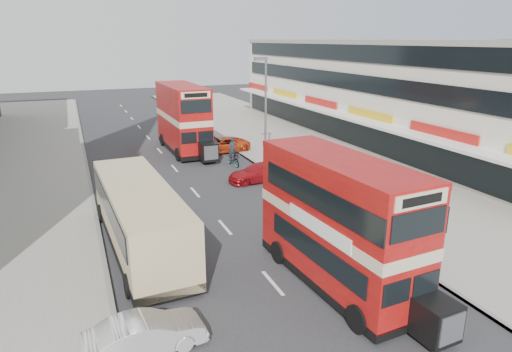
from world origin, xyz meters
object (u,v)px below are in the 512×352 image
bus_second (183,118)px  pedestrian_near (299,159)px  street_lamp (265,104)px  bus_main (339,222)px  car_right_b (223,145)px  car_right_c (194,127)px  cyclist (233,156)px  coach (140,214)px  car_left_front (145,335)px  car_right_a (259,173)px

bus_second → pedestrian_near: 11.70m
street_lamp → bus_main: size_ratio=0.89×
bus_second → car_right_b: bearing=147.4°
bus_main → bus_second: (-0.28, 24.12, 0.26)m
car_right_c → cyclist: bearing=-3.1°
bus_main → coach: size_ratio=0.85×
car_left_front → car_right_a: size_ratio=0.87×
car_right_b → cyclist: size_ratio=2.06×
pedestrian_near → cyclist: 5.30m
cyclist → coach: bearing=-133.7°
bus_second → pedestrian_near: bus_second is taller
bus_main → car_left_front: bearing=5.8°
bus_second → pedestrian_near: bearing=120.8°
bus_main → car_left_front: 8.02m
car_right_a → bus_main: bearing=-11.3°
coach → car_left_front: coach is taller
car_right_b → car_right_c: car_right_b is taller
street_lamp → bus_second: 8.66m
car_left_front → car_right_c: size_ratio=1.07×
pedestrian_near → street_lamp: bearing=-78.2°
bus_second → car_right_a: size_ratio=2.32×
street_lamp → car_right_a: size_ratio=1.89×
bus_main → cyclist: size_ratio=4.10×
coach → car_right_c: coach is taller
street_lamp → car_right_a: bearing=-118.7°
car_right_a → bus_second: bearing=-167.5°
car_left_front → pedestrian_near: (13.46, 15.58, 0.45)m
bus_main → pedestrian_near: bearing=-115.9°
bus_main → pedestrian_near: size_ratio=5.01×
car_right_b → pedestrian_near: size_ratio=2.52×
bus_second → bus_main: bearing=89.7°
street_lamp → car_left_front: 22.16m
bus_second → car_left_front: size_ratio=2.68×
pedestrian_near → car_right_c: bearing=-98.3°
car_right_a → car_right_c: (0.13, 17.82, -0.03)m
street_lamp → car_right_c: 15.14m
bus_main → car_right_a: (2.35, 13.59, -2.01)m
bus_main → car_right_c: (2.48, 31.41, -2.04)m
coach → street_lamp: bearing=42.0°
street_lamp → bus_main: bearing=-103.9°
car_right_c → cyclist: (-0.47, -13.42, 0.15)m
car_left_front → street_lamp: bearing=-38.0°
coach → car_right_b: 18.65m
pedestrian_near → cyclist: (-3.79, 3.69, -0.32)m
car_left_front → bus_main: bearing=-85.4°
car_right_a → car_right_c: size_ratio=1.24×
car_left_front → car_right_a: 17.93m
street_lamp → bus_main: (-4.20, -16.96, -2.16)m
bus_main → cyclist: 18.20m
car_left_front → cyclist: size_ratio=1.67×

